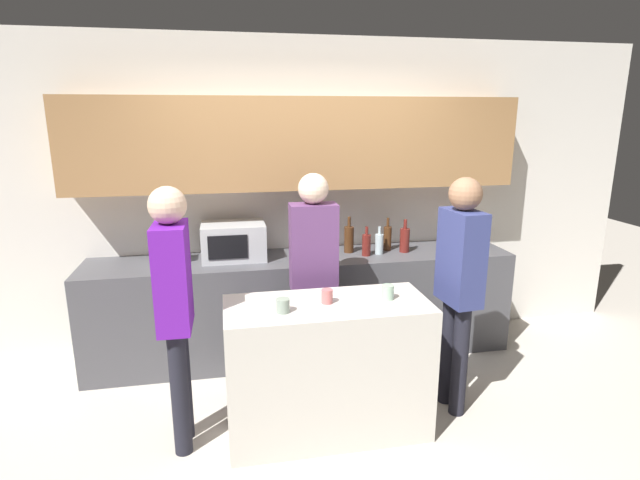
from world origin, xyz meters
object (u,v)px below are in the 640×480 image
object	(u,v)px
bottle_0	(349,239)
microwave	(234,241)
bottle_4	(405,240)
person_center	(174,299)
bottle_2	(379,243)
cup_1	(388,292)
bottle_3	(387,238)
person_left	(314,265)
person_right	(460,276)
toaster	(167,251)
bottle_1	(366,245)
cup_0	(283,306)
cup_2	(327,296)
potted_plant	(461,225)

from	to	relation	value
bottle_0	microwave	bearing A→B (deg)	-179.84
bottle_4	person_center	world-z (taller)	person_center
bottle_2	cup_1	bearing A→B (deg)	-104.75
bottle_3	person_left	world-z (taller)	person_left
microwave	person_right	xyz separation A→B (m)	(1.48, -1.10, -0.04)
toaster	bottle_3	distance (m)	1.88
bottle_2	bottle_4	xyz separation A→B (m)	(0.24, 0.02, 0.02)
person_left	person_center	distance (m)	1.08
toaster	bottle_3	world-z (taller)	bottle_3
microwave	bottle_2	world-z (taller)	microwave
bottle_1	person_left	size ratio (longest dim) A/B	0.15
bottle_4	cup_1	bearing A→B (deg)	-115.33
bottle_1	microwave	bearing A→B (deg)	173.47
cup_1	bottle_3	bearing A→B (deg)	71.66
bottle_1	person_center	size ratio (longest dim) A/B	0.15
cup_0	bottle_4	bearing A→B (deg)	44.63
microwave	toaster	distance (m)	0.54
bottle_3	cup_0	xyz separation A→B (m)	(-1.09, -1.29, -0.05)
toaster	cup_2	xyz separation A→B (m)	(1.08, -1.18, -0.03)
cup_0	person_left	bearing A→B (deg)	64.59
cup_2	bottle_0	bearing A→B (deg)	69.49
toaster	cup_0	distance (m)	1.51
toaster	person_right	xyz separation A→B (m)	(2.02, -1.11, 0.02)
microwave	cup_0	xyz separation A→B (m)	(0.26, -1.28, -0.09)
toaster	potted_plant	xyz separation A→B (m)	(2.57, 0.00, 0.11)
bottle_0	bottle_4	xyz separation A→B (m)	(0.48, -0.08, -0.01)
toaster	bottle_3	bearing A→B (deg)	0.15
bottle_2	bottle_3	xyz separation A→B (m)	(0.11, 0.10, 0.02)
bottle_3	bottle_1	bearing A→B (deg)	-150.00
cup_2	person_left	distance (m)	0.54
microwave	cup_1	xyz separation A→B (m)	(0.95, -1.19, -0.09)
cup_2	person_center	size ratio (longest dim) A/B	0.05
cup_0	microwave	bearing A→B (deg)	101.33
microwave	bottle_1	size ratio (longest dim) A/B	2.06
bottle_2	bottle_4	world-z (taller)	bottle_4
microwave	person_center	world-z (taller)	person_center
microwave	cup_0	bearing A→B (deg)	-78.67
cup_2	person_right	world-z (taller)	person_right
bottle_4	person_left	xyz separation A→B (m)	(-0.91, -0.56, -0.01)
toaster	bottle_1	size ratio (longest dim) A/B	1.03
bottle_2	person_left	size ratio (longest dim) A/B	0.14
potted_plant	bottle_4	world-z (taller)	potted_plant
cup_1	microwave	bearing A→B (deg)	128.55
bottle_0	person_left	size ratio (longest dim) A/B	0.19
potted_plant	person_right	size ratio (longest dim) A/B	0.24
bottle_0	cup_1	xyz separation A→B (m)	(-0.04, -1.19, -0.06)
toaster	person_left	xyz separation A→B (m)	(1.09, -0.64, 0.01)
cup_2	bottle_2	bearing A→B (deg)	57.69
bottle_0	bottle_1	distance (m)	0.18
person_center	person_left	bearing A→B (deg)	120.33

